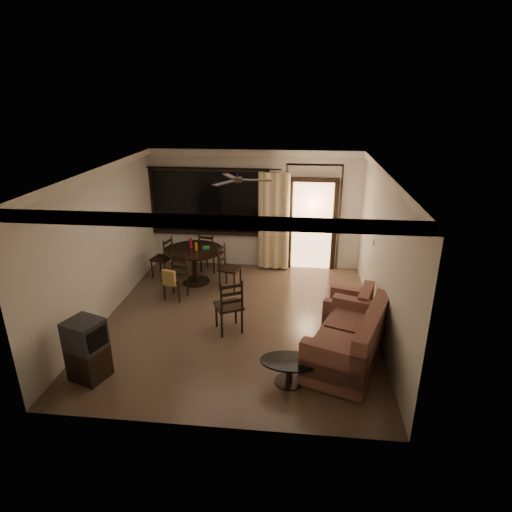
# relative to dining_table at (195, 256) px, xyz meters

# --- Properties ---
(ground) EXTENTS (5.50, 5.50, 0.00)m
(ground) POSITION_rel_dining_table_xyz_m (1.22, -1.60, -0.62)
(ground) COLOR #7F6651
(ground) RESTS_ON ground
(room_shell) EXTENTS (5.50, 6.70, 5.50)m
(room_shell) POSITION_rel_dining_table_xyz_m (1.81, 0.17, 1.21)
(room_shell) COLOR beige
(room_shell) RESTS_ON ground
(dining_table) EXTENTS (1.26, 1.26, 1.00)m
(dining_table) POSITION_rel_dining_table_xyz_m (0.00, 0.00, 0.00)
(dining_table) COLOR black
(dining_table) RESTS_ON ground
(dining_chair_west) EXTENTS (0.51, 0.51, 0.95)m
(dining_chair_west) POSITION_rel_dining_table_xyz_m (-0.81, 0.21, -0.34)
(dining_chair_west) COLOR black
(dining_chair_west) RESTS_ON ground
(dining_chair_east) EXTENTS (0.51, 0.51, 0.95)m
(dining_chair_east) POSITION_rel_dining_table_xyz_m (0.81, -0.21, -0.34)
(dining_chair_east) COLOR black
(dining_chair_east) RESTS_ON ground
(dining_chair_south) EXTENTS (0.51, 0.55, 0.95)m
(dining_chair_south) POSITION_rel_dining_table_xyz_m (-0.22, -0.83, -0.31)
(dining_chair_south) COLOR black
(dining_chair_south) RESTS_ON ground
(dining_chair_north) EXTENTS (0.51, 0.51, 0.95)m
(dining_chair_north) POSITION_rel_dining_table_xyz_m (0.19, 0.69, -0.34)
(dining_chair_north) COLOR black
(dining_chair_north) RESTS_ON ground
(tv_cabinet) EXTENTS (0.62, 0.59, 0.95)m
(tv_cabinet) POSITION_rel_dining_table_xyz_m (-0.76, -3.52, -0.14)
(tv_cabinet) COLOR black
(tv_cabinet) RESTS_ON ground
(sofa) EXTENTS (1.49, 1.98, 0.94)m
(sofa) POSITION_rel_dining_table_xyz_m (3.14, -2.77, -0.24)
(sofa) COLOR #472321
(sofa) RESTS_ON ground
(armchair) EXTENTS (0.95, 0.95, 0.77)m
(armchair) POSITION_rel_dining_table_xyz_m (3.25, -1.59, -0.30)
(armchair) COLOR #472321
(armchair) RESTS_ON ground
(coffee_table) EXTENTS (0.86, 0.52, 0.38)m
(coffee_table) POSITION_rel_dining_table_xyz_m (2.21, -3.34, -0.37)
(coffee_table) COLOR black
(coffee_table) RESTS_ON ground
(side_chair) EXTENTS (0.61, 0.61, 1.03)m
(side_chair) POSITION_rel_dining_table_xyz_m (1.09, -1.98, -0.31)
(side_chair) COLOR black
(side_chair) RESTS_ON ground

